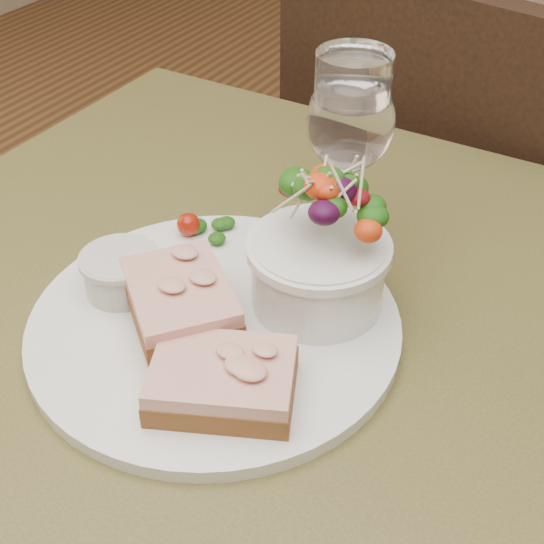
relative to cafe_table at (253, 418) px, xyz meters
The scene contains 9 objects.
cafe_table is the anchor object (origin of this frame).
chair_far 0.73m from the cafe_table, 91.16° to the left, with size 0.50×0.50×0.90m.
dinner_plate 0.11m from the cafe_table, 161.64° to the right, with size 0.31×0.31×0.01m, color white.
sandwich_front 0.15m from the cafe_table, 72.87° to the right, with size 0.13×0.11×0.03m.
sandwich_back 0.15m from the cafe_table, 154.11° to the right, with size 0.13×0.13×0.03m.
ramekin 0.18m from the cafe_table, behind, with size 0.06×0.06×0.04m.
salad_bowl 0.18m from the cafe_table, 58.10° to the left, with size 0.11×0.11×0.13m.
garnish 0.18m from the cafe_table, 141.35° to the left, with size 0.05×0.04×0.02m.
wine_glass 0.27m from the cafe_table, 86.96° to the left, with size 0.08×0.08×0.18m.
Camera 1 is at (0.25, -0.39, 1.17)m, focal length 50.00 mm.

